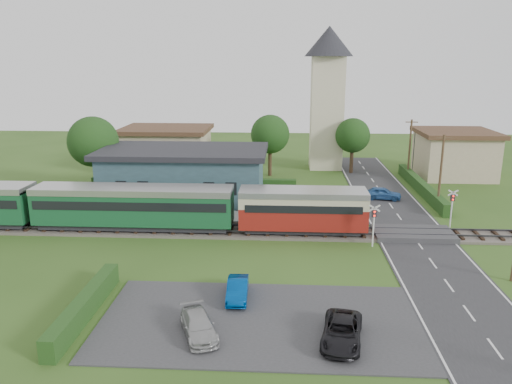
# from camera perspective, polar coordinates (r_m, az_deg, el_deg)

# --- Properties ---
(ground) EXTENTS (120.00, 120.00, 0.00)m
(ground) POSITION_cam_1_polar(r_m,az_deg,el_deg) (38.41, 3.54, -5.82)
(ground) COLOR #2D4C19
(railway_track) EXTENTS (76.00, 3.20, 0.49)m
(railway_track) POSITION_cam_1_polar(r_m,az_deg,el_deg) (40.25, 3.54, -4.67)
(railway_track) COLOR #4C443D
(railway_track) RESTS_ON ground
(road) EXTENTS (6.00, 70.00, 0.05)m
(road) POSITION_cam_1_polar(r_m,az_deg,el_deg) (39.76, 18.18, -5.80)
(road) COLOR #28282B
(road) RESTS_ON ground
(car_park) EXTENTS (17.00, 9.00, 0.08)m
(car_park) POSITION_cam_1_polar(r_m,az_deg,el_deg) (27.51, 0.38, -14.52)
(car_park) COLOR #333335
(car_park) RESTS_ON ground
(crossing_deck) EXTENTS (6.20, 3.40, 0.45)m
(crossing_deck) POSITION_cam_1_polar(r_m,az_deg,el_deg) (41.51, 17.52, -4.58)
(crossing_deck) COLOR #333335
(crossing_deck) RESTS_ON ground
(platform) EXTENTS (30.00, 3.00, 0.45)m
(platform) POSITION_cam_1_polar(r_m,az_deg,el_deg) (44.32, -9.53, -2.85)
(platform) COLOR gray
(platform) RESTS_ON ground
(equipment_hut) EXTENTS (2.30, 2.30, 2.55)m
(equipment_hut) POSITION_cam_1_polar(r_m,az_deg,el_deg) (46.31, -19.31, -0.76)
(equipment_hut) COLOR beige
(equipment_hut) RESTS_ON platform
(station_building) EXTENTS (16.00, 9.00, 5.30)m
(station_building) POSITION_cam_1_polar(r_m,az_deg,el_deg) (49.14, -8.19, 1.94)
(station_building) COLOR #395C6A
(station_building) RESTS_ON ground
(train) EXTENTS (43.20, 2.90, 3.40)m
(train) POSITION_cam_1_polar(r_m,az_deg,el_deg) (42.44, -17.91, -1.42)
(train) COLOR #232328
(train) RESTS_ON ground
(church_tower) EXTENTS (6.00, 6.00, 17.60)m
(church_tower) POSITION_cam_1_polar(r_m,az_deg,el_deg) (64.26, 8.18, 11.73)
(church_tower) COLOR beige
(church_tower) RESTS_ON ground
(house_west) EXTENTS (10.80, 8.80, 5.50)m
(house_west) POSITION_cam_1_polar(r_m,az_deg,el_deg) (63.61, -10.17, 4.87)
(house_west) COLOR tan
(house_west) RESTS_ON ground
(house_east) EXTENTS (8.80, 8.80, 5.50)m
(house_east) POSITION_cam_1_polar(r_m,az_deg,el_deg) (64.20, 21.72, 4.15)
(house_east) COLOR tan
(house_east) RESTS_ON ground
(hedge_carpark) EXTENTS (0.80, 9.00, 1.20)m
(hedge_carpark) POSITION_cam_1_polar(r_m,az_deg,el_deg) (29.24, -19.01, -12.28)
(hedge_carpark) COLOR #193814
(hedge_carpark) RESTS_ON ground
(hedge_roadside) EXTENTS (0.80, 18.00, 1.20)m
(hedge_roadside) POSITION_cam_1_polar(r_m,az_deg,el_deg) (55.46, 18.34, 0.58)
(hedge_roadside) COLOR #193814
(hedge_roadside) RESTS_ON ground
(hedge_station) EXTENTS (22.00, 0.80, 1.30)m
(hedge_station) POSITION_cam_1_polar(r_m,az_deg,el_deg) (53.91, -7.18, 0.89)
(hedge_station) COLOR #193814
(hedge_station) RESTS_ON ground
(tree_a) EXTENTS (5.20, 5.20, 8.00)m
(tree_a) POSITION_cam_1_polar(r_m,az_deg,el_deg) (54.31, -18.11, 5.47)
(tree_a) COLOR #332316
(tree_a) RESTS_ON ground
(tree_b) EXTENTS (4.60, 4.60, 7.34)m
(tree_b) POSITION_cam_1_polar(r_m,az_deg,el_deg) (59.59, 1.63, 6.61)
(tree_b) COLOR #332316
(tree_b) RESTS_ON ground
(tree_c) EXTENTS (4.20, 4.20, 6.78)m
(tree_c) POSITION_cam_1_polar(r_m,az_deg,el_deg) (62.15, 10.99, 6.34)
(tree_c) COLOR #332316
(tree_c) RESTS_ON ground
(utility_pole_c) EXTENTS (1.40, 0.22, 7.00)m
(utility_pole_c) POSITION_cam_1_polar(r_m,az_deg,el_deg) (49.19, 20.37, 2.28)
(utility_pole_c) COLOR #473321
(utility_pole_c) RESTS_ON ground
(utility_pole_d) EXTENTS (1.40, 0.22, 7.00)m
(utility_pole_d) POSITION_cam_1_polar(r_m,az_deg,el_deg) (60.55, 17.15, 4.75)
(utility_pole_d) COLOR #473321
(utility_pole_d) RESTS_ON ground
(crossing_signal_near) EXTENTS (0.84, 0.28, 3.28)m
(crossing_signal_near) POSITION_cam_1_polar(r_m,az_deg,el_deg) (37.92, 13.33, -3.06)
(crossing_signal_near) COLOR silver
(crossing_signal_near) RESTS_ON ground
(crossing_signal_far) EXTENTS (0.84, 0.28, 3.28)m
(crossing_signal_far) POSITION_cam_1_polar(r_m,az_deg,el_deg) (44.16, 21.51, -1.17)
(crossing_signal_far) COLOR silver
(crossing_signal_far) RESTS_ON ground
(streetlamp_west) EXTENTS (0.30, 0.30, 5.15)m
(streetlamp_west) POSITION_cam_1_polar(r_m,az_deg,el_deg) (60.92, -17.69, 4.21)
(streetlamp_west) COLOR #3F3F47
(streetlamp_west) RESTS_ON ground
(streetlamp_east) EXTENTS (0.30, 0.30, 5.15)m
(streetlamp_east) POSITION_cam_1_polar(r_m,az_deg,el_deg) (65.87, 17.63, 4.97)
(streetlamp_east) COLOR #3F3F47
(streetlamp_east) RESTS_ON ground
(car_on_road) EXTENTS (3.86, 2.11, 1.25)m
(car_on_road) POSITION_cam_1_polar(r_m,az_deg,el_deg) (51.37, 14.24, -0.13)
(car_on_road) COLOR #2B5D9E
(car_on_road) RESTS_ON road
(car_park_blue) EXTENTS (1.29, 3.41, 1.11)m
(car_park_blue) POSITION_cam_1_polar(r_m,az_deg,el_deg) (29.53, -2.13, -11.05)
(car_park_blue) COLOR navy
(car_park_blue) RESTS_ON car_park
(car_park_silver) EXTENTS (2.72, 3.95, 1.06)m
(car_park_silver) POSITION_cam_1_polar(r_m,az_deg,el_deg) (26.12, -6.60, -14.90)
(car_park_silver) COLOR #A2A2A2
(car_park_silver) RESTS_ON car_park
(car_park_dark) EXTENTS (2.54, 4.32, 1.13)m
(car_park_dark) POSITION_cam_1_polar(r_m,az_deg,el_deg) (25.73, 9.79, -15.45)
(car_park_dark) COLOR black
(car_park_dark) RESTS_ON car_park
(pedestrian_near) EXTENTS (0.60, 0.42, 1.56)m
(pedestrian_near) POSITION_cam_1_polar(r_m,az_deg,el_deg) (43.12, 1.53, -1.75)
(pedestrian_near) COLOR gray
(pedestrian_near) RESTS_ON platform
(pedestrian_far) EXTENTS (0.78, 0.91, 1.65)m
(pedestrian_far) POSITION_cam_1_polar(r_m,az_deg,el_deg) (45.42, -16.07, -1.42)
(pedestrian_far) COLOR gray
(pedestrian_far) RESTS_ON platform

